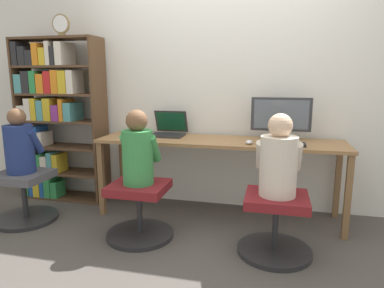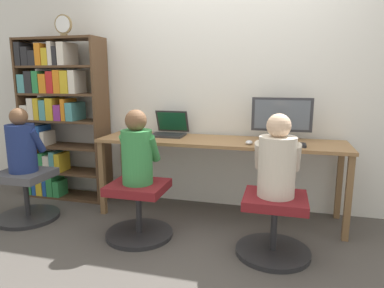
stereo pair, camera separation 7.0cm
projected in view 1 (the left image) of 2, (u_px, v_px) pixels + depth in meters
ground_plane at (213, 227)px, 3.07m from camera, size 14.00×14.00×0.00m
wall_back at (226, 79)px, 3.41m from camera, size 10.00×0.05×2.60m
desk at (219, 148)px, 3.20m from camera, size 2.28×0.55×0.75m
desktop_monitor at (281, 119)px, 3.12m from camera, size 0.54×0.22×0.39m
laptop at (168, 130)px, 3.42m from camera, size 0.34×0.33×0.24m
keyboard at (281, 144)px, 2.94m from camera, size 0.40×0.13×0.03m
computer_mouse_by_keyboard at (249, 142)px, 2.98m from camera, size 0.06×0.09×0.03m
office_chair_left at (275, 224)px, 2.57m from camera, size 0.56×0.56×0.46m
office_chair_right at (139, 210)px, 2.85m from camera, size 0.56×0.56×0.46m
person_at_monitor at (279, 160)px, 2.48m from camera, size 0.33×0.29×0.61m
person_at_laptop at (138, 151)px, 2.76m from camera, size 0.31×0.28×0.61m
bookshelf at (52, 114)px, 3.66m from camera, size 0.94×0.31×1.72m
desk_clock at (61, 24)px, 3.36m from camera, size 0.19×0.03×0.21m
office_chair_side at (24, 196)px, 3.17m from camera, size 0.56×0.56×0.46m
person_near_shelf at (20, 145)px, 3.09m from camera, size 0.31×0.28×0.59m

